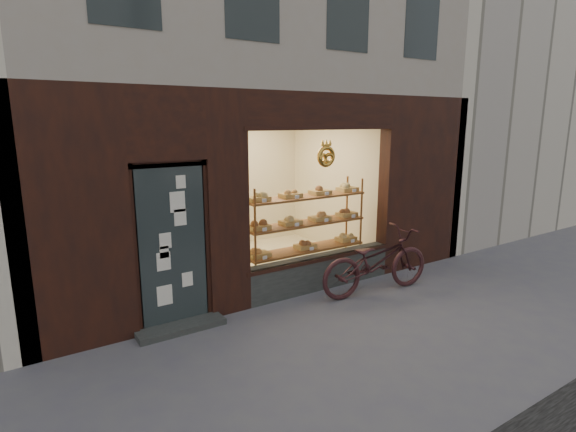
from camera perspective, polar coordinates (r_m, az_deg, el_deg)
ground at (r=5.78m, az=13.67°, el=-16.05°), size 90.00×90.00×0.00m
neighbor_right at (r=16.20m, az=24.16°, el=17.47°), size 12.00×7.00×9.00m
display_shelf at (r=7.55m, az=2.21°, el=-1.91°), size 2.20×0.45×1.70m
bicycle at (r=7.24m, az=11.12°, el=-5.65°), size 2.03×0.90×1.03m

